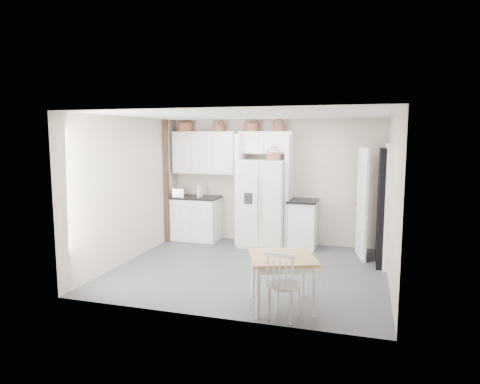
% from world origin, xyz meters
% --- Properties ---
extents(floor, '(4.50, 4.50, 0.00)m').
position_xyz_m(floor, '(0.00, 0.00, 0.00)').
color(floor, '#30323A').
rests_on(floor, ground).
extents(ceiling, '(4.50, 4.50, 0.00)m').
position_xyz_m(ceiling, '(0.00, 0.00, 2.60)').
color(ceiling, white).
rests_on(ceiling, wall_back).
extents(wall_back, '(4.50, 0.00, 4.50)m').
position_xyz_m(wall_back, '(0.00, 2.00, 1.30)').
color(wall_back, tan).
rests_on(wall_back, floor).
extents(wall_left, '(0.00, 4.00, 4.00)m').
position_xyz_m(wall_left, '(-2.25, 0.00, 1.30)').
color(wall_left, tan).
rests_on(wall_left, floor).
extents(wall_right, '(0.00, 4.00, 4.00)m').
position_xyz_m(wall_right, '(2.25, 0.00, 1.30)').
color(wall_right, tan).
rests_on(wall_right, floor).
extents(refrigerator, '(0.92, 0.74, 1.78)m').
position_xyz_m(refrigerator, '(-0.15, 1.62, 0.89)').
color(refrigerator, silver).
rests_on(refrigerator, floor).
extents(base_cab_left, '(0.99, 0.63, 0.92)m').
position_xyz_m(base_cab_left, '(-1.68, 1.70, 0.46)').
color(base_cab_left, silver).
rests_on(base_cab_left, floor).
extents(base_cab_right, '(0.54, 0.64, 0.94)m').
position_xyz_m(base_cab_right, '(0.65, 1.70, 0.47)').
color(base_cab_right, silver).
rests_on(base_cab_right, floor).
extents(dining_table, '(1.07, 1.07, 0.69)m').
position_xyz_m(dining_table, '(0.84, -1.41, 0.35)').
color(dining_table, olive).
rests_on(dining_table, floor).
extents(windsor_chair, '(0.47, 0.44, 0.84)m').
position_xyz_m(windsor_chair, '(0.93, -1.75, 0.42)').
color(windsor_chair, silver).
rests_on(windsor_chair, floor).
extents(counter_left, '(1.03, 0.67, 0.04)m').
position_xyz_m(counter_left, '(-1.68, 1.70, 0.94)').
color(counter_left, black).
rests_on(counter_left, base_cab_left).
extents(counter_right, '(0.58, 0.68, 0.04)m').
position_xyz_m(counter_right, '(0.65, 1.70, 0.96)').
color(counter_right, black).
rests_on(counter_right, base_cab_right).
extents(toaster, '(0.27, 0.20, 0.17)m').
position_xyz_m(toaster, '(-2.04, 1.61, 1.04)').
color(toaster, silver).
rests_on(toaster, counter_left).
extents(cookbook_red, '(0.05, 0.16, 0.23)m').
position_xyz_m(cookbook_red, '(-1.57, 1.62, 1.07)').
color(cookbook_red, maroon).
rests_on(cookbook_red, counter_left).
extents(cookbook_cream, '(0.05, 0.17, 0.25)m').
position_xyz_m(cookbook_cream, '(-1.55, 1.62, 1.09)').
color(cookbook_cream, white).
rests_on(cookbook_cream, counter_left).
extents(basket_upper_a, '(0.34, 0.34, 0.19)m').
position_xyz_m(basket_upper_a, '(-1.96, 1.83, 2.45)').
color(basket_upper_a, maroon).
rests_on(basket_upper_a, upper_cabinet).
extents(basket_upper_c, '(0.26, 0.26, 0.15)m').
position_xyz_m(basket_upper_c, '(-1.18, 1.83, 2.42)').
color(basket_upper_c, maroon).
rests_on(basket_upper_c, upper_cabinet).
extents(basket_bridge_a, '(0.30, 0.30, 0.17)m').
position_xyz_m(basket_bridge_a, '(-0.47, 1.83, 2.44)').
color(basket_bridge_a, maroon).
rests_on(basket_bridge_a, bridge_cabinet).
extents(basket_bridge_b, '(0.25, 0.25, 0.14)m').
position_xyz_m(basket_bridge_b, '(0.11, 1.83, 2.42)').
color(basket_bridge_b, maroon).
rests_on(basket_bridge_b, bridge_cabinet).
extents(basket_fridge_b, '(0.27, 0.27, 0.15)m').
position_xyz_m(basket_fridge_b, '(0.07, 1.52, 1.86)').
color(basket_fridge_b, maroon).
rests_on(basket_fridge_b, refrigerator).
extents(upper_cabinet, '(1.40, 0.34, 0.90)m').
position_xyz_m(upper_cabinet, '(-1.50, 1.83, 1.90)').
color(upper_cabinet, silver).
rests_on(upper_cabinet, wall_back).
extents(bridge_cabinet, '(1.12, 0.34, 0.45)m').
position_xyz_m(bridge_cabinet, '(-0.15, 1.83, 2.12)').
color(bridge_cabinet, silver).
rests_on(bridge_cabinet, wall_back).
extents(fridge_panel_left, '(0.08, 0.60, 2.30)m').
position_xyz_m(fridge_panel_left, '(-0.66, 1.70, 1.15)').
color(fridge_panel_left, silver).
rests_on(fridge_panel_left, floor).
extents(fridge_panel_right, '(0.08, 0.60, 2.30)m').
position_xyz_m(fridge_panel_right, '(0.36, 1.70, 1.15)').
color(fridge_panel_right, silver).
rests_on(fridge_panel_right, floor).
extents(trim_post, '(0.09, 0.09, 2.60)m').
position_xyz_m(trim_post, '(-2.20, 1.35, 1.30)').
color(trim_post, '#341C15').
rests_on(trim_post, floor).
extents(doorway_void, '(0.18, 0.85, 2.05)m').
position_xyz_m(doorway_void, '(2.16, 1.00, 1.02)').
color(doorway_void, black).
rests_on(doorway_void, floor).
extents(door_slab, '(0.21, 0.79, 2.05)m').
position_xyz_m(door_slab, '(1.80, 1.33, 1.02)').
color(door_slab, white).
rests_on(door_slab, floor).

